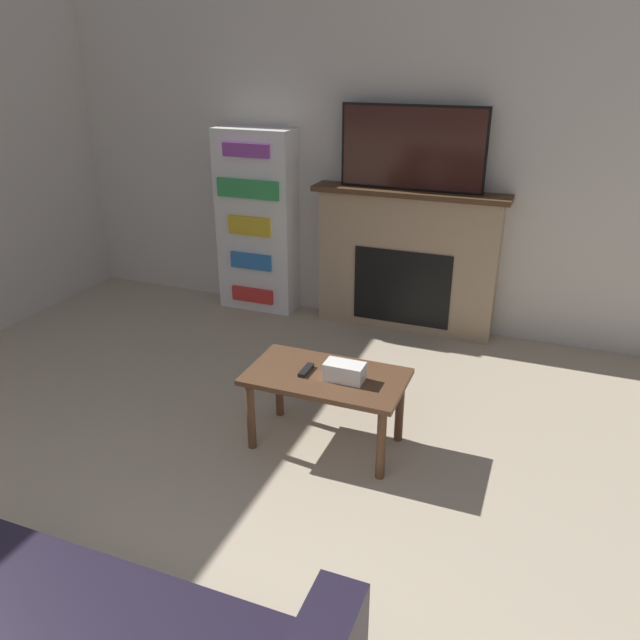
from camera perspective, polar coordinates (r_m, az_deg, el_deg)
name	(u,v)px	position (r m, az deg, el deg)	size (l,w,h in m)	color
wall_back	(406,159)	(5.04, 7.86, 14.35)	(6.98, 0.06, 2.70)	beige
fireplace	(406,261)	(5.06, 7.89, 5.39)	(1.53, 0.28, 1.15)	tan
tv	(412,148)	(4.85, 8.42, 15.27)	(1.10, 0.03, 0.62)	black
coffee_table	(326,385)	(3.54, 0.56, -6.00)	(0.89, 0.50, 0.46)	brown
tissue_box	(344,372)	(3.44, 2.25, -4.73)	(0.22, 0.12, 0.10)	white
remote_control	(306,370)	(3.53, -1.28, -4.60)	(0.04, 0.15, 0.02)	black
bookshelf	(257,222)	(5.43, -5.80, 8.91)	(0.67, 0.29, 1.55)	white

